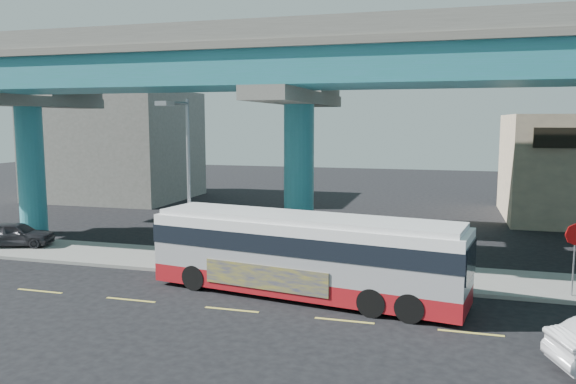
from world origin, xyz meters
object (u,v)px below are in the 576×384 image
(street_lamp, at_px, (183,160))
(stop_sign, at_px, (575,243))
(parked_car, at_px, (16,234))
(transit_bus, at_px, (304,252))

(street_lamp, distance_m, stop_sign, 15.62)
(parked_car, bearing_deg, transit_bus, -118.92)
(street_lamp, bearing_deg, transit_bus, -14.82)
(transit_bus, distance_m, parked_car, 16.70)
(transit_bus, relative_size, street_lamp, 1.67)
(parked_car, relative_size, stop_sign, 1.46)
(stop_sign, bearing_deg, street_lamp, -175.25)
(transit_bus, distance_m, stop_sign, 9.93)
(transit_bus, xyz_separation_m, street_lamp, (-5.68, 1.50, 3.27))
(stop_sign, bearing_deg, parked_car, 179.03)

